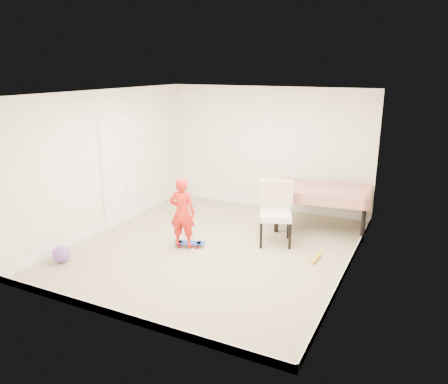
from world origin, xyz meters
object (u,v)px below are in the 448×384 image
at_px(skateboard, 189,244).
at_px(balloon, 61,254).
at_px(child, 182,215).
at_px(dining_table, 322,208).
at_px(dining_chair, 276,214).

distance_m(skateboard, balloon, 2.08).
height_order(skateboard, child, child).
bearing_deg(child, skateboard, -142.25).
relative_size(dining_table, child, 1.44).
xyz_separation_m(skateboard, child, (-0.07, -0.09, 0.56)).
xyz_separation_m(dining_chair, balloon, (-2.77, -2.22, -0.40)).
bearing_deg(dining_chair, skateboard, -169.52).
bearing_deg(dining_chair, dining_table, 41.28).
bearing_deg(child, balloon, 30.01).
xyz_separation_m(dining_table, dining_chair, (-0.55, -1.07, 0.14)).
xyz_separation_m(dining_table, skateboard, (-1.81, -1.87, -0.37)).
bearing_deg(skateboard, balloon, -156.79).
bearing_deg(skateboard, child, -149.47).
distance_m(dining_table, child, 2.72).
bearing_deg(balloon, child, 43.08).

